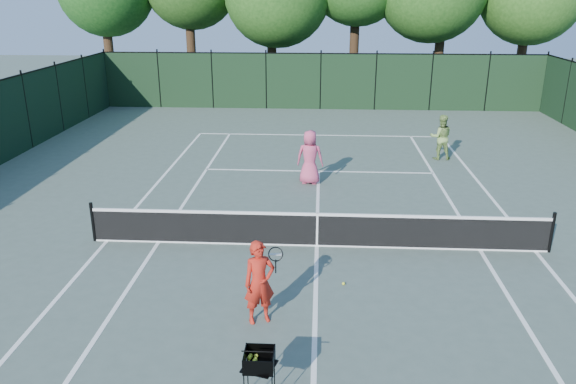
# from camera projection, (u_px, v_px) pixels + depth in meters

# --- Properties ---
(ground) EXTENTS (90.00, 90.00, 0.00)m
(ground) POSITION_uv_depth(u_px,v_px,m) (317.00, 246.00, 14.36)
(ground) COLOR #48574D
(ground) RESTS_ON ground
(sideline_doubles_left) EXTENTS (0.10, 23.77, 0.01)m
(sideline_doubles_left) POSITION_uv_depth(u_px,v_px,m) (107.00, 241.00, 14.66)
(sideline_doubles_left) COLOR white
(sideline_doubles_left) RESTS_ON ground
(sideline_doubles_right) EXTENTS (0.10, 23.77, 0.01)m
(sideline_doubles_right) POSITION_uv_depth(u_px,v_px,m) (536.00, 251.00, 14.06)
(sideline_doubles_right) COLOR white
(sideline_doubles_right) RESTS_ON ground
(sideline_singles_left) EXTENTS (0.10, 23.77, 0.01)m
(sideline_singles_left) POSITION_uv_depth(u_px,v_px,m) (159.00, 242.00, 14.59)
(sideline_singles_left) COLOR white
(sideline_singles_left) RESTS_ON ground
(sideline_singles_right) EXTENTS (0.10, 23.77, 0.01)m
(sideline_singles_right) POSITION_uv_depth(u_px,v_px,m) (480.00, 250.00, 14.13)
(sideline_singles_right) COLOR white
(sideline_singles_right) RESTS_ON ground
(baseline_far) EXTENTS (10.97, 0.10, 0.01)m
(baseline_far) POSITION_uv_depth(u_px,v_px,m) (319.00, 135.00, 25.54)
(baseline_far) COLOR white
(baseline_far) RESTS_ON ground
(service_line_far) EXTENTS (8.23, 0.10, 0.01)m
(service_line_far) POSITION_uv_depth(u_px,v_px,m) (319.00, 171.00, 20.38)
(service_line_far) COLOR white
(service_line_far) RESTS_ON ground
(center_service_line) EXTENTS (0.10, 12.80, 0.01)m
(center_service_line) POSITION_uv_depth(u_px,v_px,m) (317.00, 246.00, 14.36)
(center_service_line) COLOR white
(center_service_line) RESTS_ON ground
(tennis_net) EXTENTS (11.69, 0.09, 1.06)m
(tennis_net) POSITION_uv_depth(u_px,v_px,m) (317.00, 229.00, 14.20)
(tennis_net) COLOR black
(tennis_net) RESTS_ON ground
(fence_far) EXTENTS (24.00, 0.05, 3.00)m
(fence_far) POSITION_uv_depth(u_px,v_px,m) (321.00, 82.00, 30.79)
(fence_far) COLOR black
(fence_far) RESTS_ON ground
(coach) EXTENTS (0.79, 0.86, 1.70)m
(coach) POSITION_uv_depth(u_px,v_px,m) (260.00, 282.00, 10.82)
(coach) COLOR red
(coach) RESTS_ON ground
(player_pink) EXTENTS (0.96, 0.69, 1.84)m
(player_pink) POSITION_uv_depth(u_px,v_px,m) (310.00, 157.00, 18.81)
(player_pink) COLOR #C9466D
(player_pink) RESTS_ON ground
(player_green) EXTENTS (0.86, 0.67, 1.74)m
(player_green) POSITION_uv_depth(u_px,v_px,m) (441.00, 137.00, 21.61)
(player_green) COLOR #7FA251
(player_green) RESTS_ON ground
(ball_hopper) EXTENTS (0.58, 0.58, 0.90)m
(ball_hopper) POSITION_uv_depth(u_px,v_px,m) (259.00, 360.00, 8.67)
(ball_hopper) COLOR black
(ball_hopper) RESTS_ON ground
(loose_ball_midcourt) EXTENTS (0.07, 0.07, 0.07)m
(loose_ball_midcourt) POSITION_uv_depth(u_px,v_px,m) (344.00, 284.00, 12.44)
(loose_ball_midcourt) COLOR yellow
(loose_ball_midcourt) RESTS_ON ground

